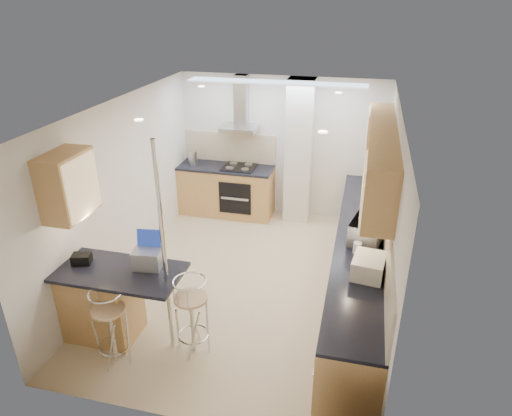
% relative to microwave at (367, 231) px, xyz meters
% --- Properties ---
extents(ground, '(4.80, 4.80, 0.00)m').
position_rel_microwave_xyz_m(ground, '(-1.56, 0.09, -1.07)').
color(ground, '#D0BF8A').
rests_on(ground, ground).
extents(room_shell, '(3.64, 4.84, 2.51)m').
position_rel_microwave_xyz_m(room_shell, '(-1.24, 0.47, 0.47)').
color(room_shell, silver).
rests_on(room_shell, ground).
extents(right_counter, '(0.63, 4.40, 0.92)m').
position_rel_microwave_xyz_m(right_counter, '(-0.06, 0.09, -0.61)').
color(right_counter, '#B28847').
rests_on(right_counter, ground).
extents(back_counter, '(1.70, 0.63, 0.92)m').
position_rel_microwave_xyz_m(back_counter, '(-2.51, 2.19, -0.61)').
color(back_counter, '#B28847').
rests_on(back_counter, ground).
extents(peninsula, '(1.47, 0.72, 0.94)m').
position_rel_microwave_xyz_m(peninsula, '(-2.69, -1.36, -0.60)').
color(peninsula, '#B28847').
rests_on(peninsula, ground).
extents(microwave, '(0.48, 0.61, 0.30)m').
position_rel_microwave_xyz_m(microwave, '(0.00, 0.00, 0.00)').
color(microwave, white).
rests_on(microwave, right_counter).
extents(laptop, '(0.34, 0.27, 0.22)m').
position_rel_microwave_xyz_m(laptop, '(-2.38, -1.21, -0.02)').
color(laptop, '#AAADB2').
rests_on(laptop, peninsula).
extents(bag, '(0.24, 0.21, 0.11)m').
position_rel_microwave_xyz_m(bag, '(-3.15, -1.31, -0.07)').
color(bag, black).
rests_on(bag, peninsula).
extents(bar_stool_near, '(0.50, 0.50, 0.93)m').
position_rel_microwave_xyz_m(bar_stool_near, '(-2.61, -1.75, -0.60)').
color(bar_stool_near, tan).
rests_on(bar_stool_near, ground).
extents(bar_stool_end, '(0.51, 0.51, 0.96)m').
position_rel_microwave_xyz_m(bar_stool_end, '(-1.82, -1.38, -0.59)').
color(bar_stool_end, tan).
rests_on(bar_stool_end, ground).
extents(jar_a, '(0.15, 0.15, 0.17)m').
position_rel_microwave_xyz_m(jar_a, '(0.12, 1.24, -0.07)').
color(jar_a, silver).
rests_on(jar_a, right_counter).
extents(jar_b, '(0.14, 0.14, 0.15)m').
position_rel_microwave_xyz_m(jar_b, '(-0.02, 1.37, -0.07)').
color(jar_b, silver).
rests_on(jar_b, right_counter).
extents(jar_c, '(0.15, 0.15, 0.19)m').
position_rel_microwave_xyz_m(jar_c, '(0.07, -0.65, -0.05)').
color(jar_c, '#BEB098').
rests_on(jar_c, right_counter).
extents(jar_d, '(0.12, 0.12, 0.14)m').
position_rel_microwave_xyz_m(jar_d, '(-0.10, -0.30, -0.08)').
color(jar_d, white).
rests_on(jar_d, right_counter).
extents(bread_bin, '(0.38, 0.46, 0.22)m').
position_rel_microwave_xyz_m(bread_bin, '(0.03, -0.76, -0.04)').
color(bread_bin, silver).
rests_on(bread_bin, right_counter).
extents(kettle, '(0.16, 0.16, 0.25)m').
position_rel_microwave_xyz_m(kettle, '(-3.13, 2.18, -0.03)').
color(kettle, '#B0B3B5').
rests_on(kettle, back_counter).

